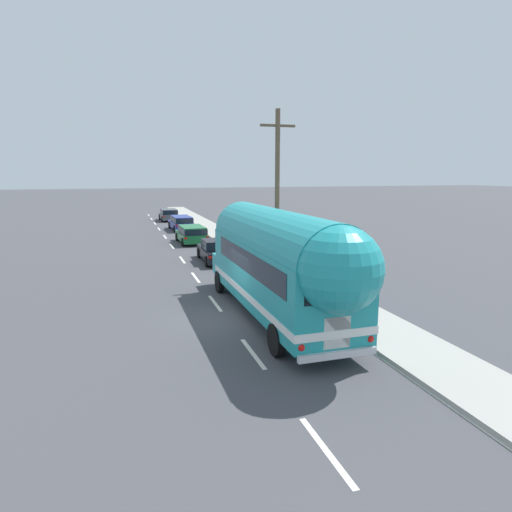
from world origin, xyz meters
TOP-DOWN VIEW (x-y plane):
  - ground_plane at (0.00, 0.00)m, footprint 300.00×300.00m
  - lane_markings at (2.50, 12.91)m, footprint 3.68×80.00m
  - sidewalk_slab at (4.81, 10.00)m, footprint 2.51×90.00m
  - utility_pole at (4.01, 5.61)m, footprint 1.80×0.24m
  - painted_bus at (1.78, -0.93)m, footprint 2.66×12.14m
  - car_lead at (1.97, 10.95)m, footprint 1.97×4.45m
  - car_second at (1.67, 18.67)m, footprint 2.09×4.46m
  - car_third at (1.98, 27.02)m, footprint 2.03×4.70m
  - car_fourth at (1.78, 36.01)m, footprint 1.98×4.27m

SIDE VIEW (x-z plane):
  - ground_plane at x=0.00m, z-range 0.00..0.00m
  - lane_markings at x=2.50m, z-range 0.00..0.01m
  - sidewalk_slab at x=4.81m, z-range 0.00..0.15m
  - car_lead at x=1.97m, z-range 0.05..1.42m
  - car_fourth at x=1.78m, z-range 0.10..1.47m
  - car_second at x=1.67m, z-range 0.11..1.48m
  - car_third at x=1.98m, z-range 0.11..1.48m
  - painted_bus at x=1.78m, z-range 0.24..4.36m
  - utility_pole at x=4.01m, z-range 0.17..8.67m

